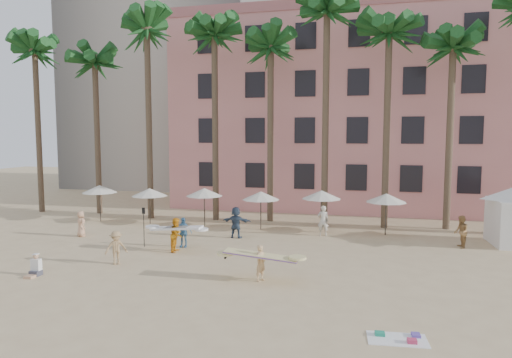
{
  "coord_description": "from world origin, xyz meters",
  "views": [
    {
      "loc": [
        5.82,
        -16.63,
        6.27
      ],
      "look_at": [
        0.27,
        6.0,
        4.0
      ],
      "focal_mm": 32.0,
      "sensor_mm": 36.0,
      "label": 1
    }
  ],
  "objects": [
    {
      "name": "umbrella_row",
      "position": [
        -3.0,
        12.5,
        2.33
      ],
      "size": [
        22.5,
        2.7,
        2.73
      ],
      "color": "#332B23",
      "rests_on": "ground"
    },
    {
      "name": "carrier_yellow",
      "position": [
        1.47,
        1.98,
        0.92
      ],
      "size": [
        3.18,
        0.83,
        1.59
      ],
      "color": "tan",
      "rests_on": "ground"
    },
    {
      "name": "seated_man",
      "position": [
        -8.47,
        0.27,
        0.34
      ],
      "size": [
        0.43,
        0.75,
        0.98
      ],
      "color": "#3F3F4C",
      "rests_on": "ground"
    },
    {
      "name": "beachgoers",
      "position": [
        -0.97,
        8.16,
        0.89
      ],
      "size": [
        23.08,
        9.55,
        1.91
      ],
      "color": "tan",
      "rests_on": "ground"
    },
    {
      "name": "pink_hotel",
      "position": [
        7.0,
        26.0,
        8.0
      ],
      "size": [
        35.0,
        14.0,
        16.0
      ],
      "primitive_type": "cube",
      "color": "pink",
      "rests_on": "ground"
    },
    {
      "name": "carrier_white",
      "position": [
        -4.06,
        5.74,
        0.97
      ],
      "size": [
        2.82,
        0.93,
        1.83
      ],
      "color": "orange",
      "rests_on": "ground"
    },
    {
      "name": "ground",
      "position": [
        0.0,
        0.0,
        0.0
      ],
      "size": [
        120.0,
        120.0,
        0.0
      ],
      "primitive_type": "plane",
      "color": "#D1B789",
      "rests_on": "ground"
    },
    {
      "name": "palm_row",
      "position": [
        0.51,
        15.0,
        12.97
      ],
      "size": [
        44.4,
        5.4,
        16.3
      ],
      "color": "brown",
      "rests_on": "ground"
    },
    {
      "name": "paddle",
      "position": [
        -6.25,
        6.23,
        1.41
      ],
      "size": [
        0.18,
        0.04,
        2.23
      ],
      "color": "black",
      "rests_on": "ground"
    },
    {
      "name": "beach_towel",
      "position": [
        6.88,
        -2.5,
        0.03
      ],
      "size": [
        1.87,
        1.14,
        0.14
      ],
      "color": "white",
      "rests_on": "ground"
    }
  ]
}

